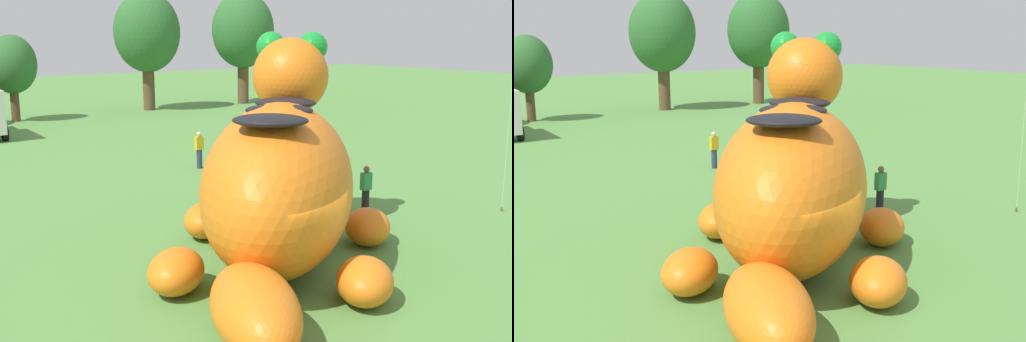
{
  "view_description": "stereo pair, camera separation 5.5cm",
  "coord_description": "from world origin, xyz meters",
  "views": [
    {
      "loc": [
        -9.22,
        -10.78,
        6.19
      ],
      "look_at": [
        0.92,
        2.99,
        2.44
      ],
      "focal_mm": 44.71,
      "sensor_mm": 36.0,
      "label": 1
    },
    {
      "loc": [
        -9.18,
        -10.81,
        6.19
      ],
      "look_at": [
        0.92,
        2.99,
        2.44
      ],
      "focal_mm": 44.71,
      "sensor_mm": 36.0,
      "label": 2
    }
  ],
  "objects": [
    {
      "name": "ground_plane",
      "position": [
        0.0,
        0.0,
        0.0
      ],
      "size": [
        160.0,
        160.0,
        0.0
      ],
      "primitive_type": "plane",
      "color": "#568E42"
    },
    {
      "name": "tree_centre_left",
      "position": [
        3.61,
        35.21,
        3.93
      ],
      "size": [
        3.38,
        3.38,
        6.0
      ],
      "color": "brown",
      "rests_on": "ground"
    },
    {
      "name": "tree_centre",
      "position": [
        14.29,
        35.69,
        6.09
      ],
      "size": [
        5.24,
        5.24,
        9.31
      ],
      "color": "brown",
      "rests_on": "ground"
    },
    {
      "name": "tree_centre_right",
      "position": [
        23.17,
        35.14,
        6.24
      ],
      "size": [
        5.38,
        5.38,
        9.54
      ],
      "color": "brown",
      "rests_on": "ground"
    },
    {
      "name": "giant_inflatable_creature",
      "position": [
        0.92,
        1.97,
        2.27
      ],
      "size": [
        9.04,
        11.31,
        6.2
      ],
      "color": "orange",
      "rests_on": "ground"
    },
    {
      "name": "spectator_near_inflatable",
      "position": [
        5.77,
        14.0,
        0.85
      ],
      "size": [
        0.38,
        0.26,
        1.71
      ],
      "color": "#2D334C",
      "rests_on": "ground"
    },
    {
      "name": "spectator_mid_field",
      "position": [
        6.4,
        4.07,
        0.85
      ],
      "size": [
        0.38,
        0.26,
        1.71
      ],
      "color": "black",
      "rests_on": "ground"
    }
  ]
}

